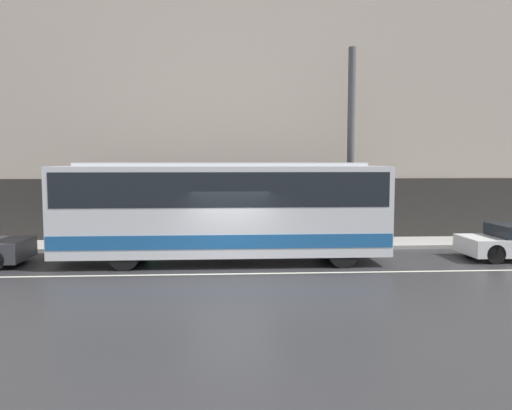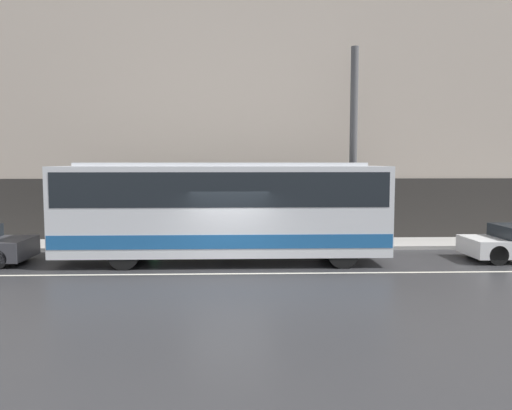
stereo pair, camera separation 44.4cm
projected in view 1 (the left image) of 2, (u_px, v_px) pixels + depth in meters
The scene contains 7 objects.
ground_plane at pixel (231, 274), 15.27m from camera, with size 60.00×60.00×0.00m, color #2D2D30.
sidewalk at pixel (230, 244), 20.41m from camera, with size 60.00×2.36×0.14m.
building_facade at pixel (229, 119), 21.29m from camera, with size 60.00×0.35×10.89m.
lane_stripe at pixel (231, 274), 15.27m from camera, with size 54.00×0.14×0.01m.
transit_bus at pixel (223, 207), 16.91m from camera, with size 11.04×2.54×3.41m.
utility_pole_near at pixel (351, 147), 19.87m from camera, with size 0.30×0.30×7.78m.
pedestrian_waiting at pixel (149, 223), 20.23m from camera, with size 0.36×0.36×1.75m.
Camera 1 is at (-0.16, -15.05, 3.40)m, focal length 35.00 mm.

